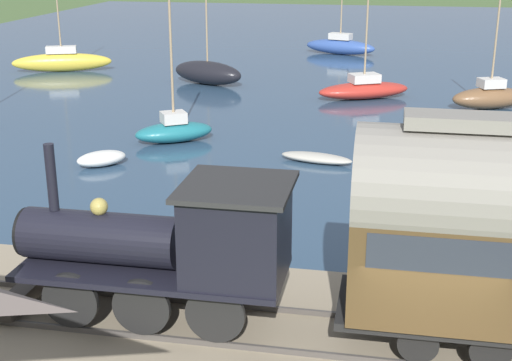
# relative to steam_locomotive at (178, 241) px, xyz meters

# --- Properties ---
(harbor_water) EXTENTS (80.00, 80.00, 0.01)m
(harbor_water) POSITION_rel_steam_locomotive_xyz_m (43.27, -4.90, -2.19)
(harbor_water) COLOR #2D4760
(harbor_water) RESTS_ON ground
(rail_embankment) EXTENTS (5.94, 56.00, 0.49)m
(rail_embankment) POSITION_rel_steam_locomotive_xyz_m (0.00, -4.90, -2.01)
(rail_embankment) COLOR gray
(rail_embankment) RESTS_ON ground
(steam_locomotive) EXTENTS (2.18, 5.99, 3.57)m
(steam_locomotive) POSITION_rel_steam_locomotive_xyz_m (0.00, 0.00, 0.00)
(steam_locomotive) COLOR black
(steam_locomotive) RESTS_ON rail_embankment
(sailboat_brown) EXTENTS (2.79, 4.17, 5.52)m
(sailboat_brown) POSITION_rel_steam_locomotive_xyz_m (23.58, -8.82, -1.59)
(sailboat_brown) COLOR brown
(sailboat_brown) RESTS_ON harbor_water
(sailboat_black) EXTENTS (3.31, 4.89, 5.71)m
(sailboat_black) POSITION_rel_steam_locomotive_xyz_m (27.11, 6.45, -1.51)
(sailboat_black) COLOR black
(sailboat_black) RESTS_ON harbor_water
(sailboat_blue) EXTENTS (2.96, 5.50, 5.13)m
(sailboat_blue) POSITION_rel_steam_locomotive_xyz_m (40.15, -0.17, -1.58)
(sailboat_blue) COLOR #335199
(sailboat_blue) RESTS_ON harbor_water
(sailboat_red) EXTENTS (3.71, 5.21, 6.40)m
(sailboat_red) POSITION_rel_steam_locomotive_xyz_m (24.79, -2.61, -1.68)
(sailboat_red) COLOR #B72D23
(sailboat_red) RESTS_ON harbor_water
(sailboat_yellow) EXTENTS (3.24, 6.16, 8.00)m
(sailboat_yellow) POSITION_rel_steam_locomotive_xyz_m (29.51, 16.59, -1.52)
(sailboat_yellow) COLOR gold
(sailboat_yellow) RESTS_ON harbor_water
(sailboat_teal) EXTENTS (2.88, 3.46, 7.14)m
(sailboat_teal) POSITION_rel_steam_locomotive_xyz_m (14.71, 4.66, -1.67)
(sailboat_teal) COLOR #1E707A
(sailboat_teal) RESTS_ON harbor_water
(rowboat_off_pier) EXTENTS (2.04, 2.06, 0.53)m
(rowboat_off_pier) POSITION_rel_steam_locomotive_xyz_m (11.04, 6.32, -1.92)
(rowboat_off_pier) COLOR silver
(rowboat_off_pier) RESTS_ON harbor_water
(rowboat_far_out) EXTENTS (1.39, 2.87, 0.35)m
(rowboat_far_out) POSITION_rel_steam_locomotive_xyz_m (12.91, -1.42, -2.01)
(rowboat_far_out) COLOR #B7B2A3
(rowboat_far_out) RESTS_ON harbor_water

